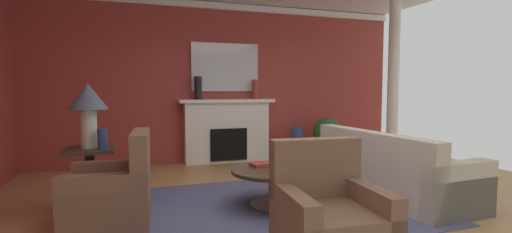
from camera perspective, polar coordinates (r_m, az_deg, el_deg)
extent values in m
plane|color=tan|center=(4.23, 4.43, -14.72)|extent=(8.82, 8.82, 0.00)
cube|color=#9E3833|center=(7.02, -5.69, 5.33)|extent=(7.39, 0.12, 3.02)
cube|color=white|center=(7.12, -5.63, 16.91)|extent=(7.39, 0.08, 0.12)
cube|color=#4C517A|center=(4.40, 2.80, -13.88)|extent=(3.48, 2.51, 0.01)
cube|color=white|center=(6.89, -4.58, -2.49)|extent=(1.60, 0.25, 1.13)
cube|color=black|center=(6.90, -4.53, -4.30)|extent=(0.70, 0.26, 0.60)
cube|color=white|center=(6.82, -4.55, 2.47)|extent=(1.80, 0.35, 0.06)
cube|color=silver|center=(6.97, -4.87, 7.72)|extent=(1.29, 0.04, 0.91)
cube|color=beige|center=(5.07, 20.81, -9.12)|extent=(1.01, 2.15, 0.45)
cube|color=beige|center=(4.76, 17.83, -4.69)|extent=(0.31, 2.11, 0.40)
cube|color=beige|center=(4.42, 29.32, -10.22)|extent=(0.91, 0.25, 0.62)
cube|color=beige|center=(5.77, 14.41, -6.51)|extent=(0.91, 0.25, 0.62)
cube|color=brown|center=(4.05, -22.19, -12.63)|extent=(0.85, 0.85, 0.44)
cube|color=brown|center=(3.91, -17.70, -5.96)|extent=(0.22, 0.81, 0.51)
cube|color=brown|center=(4.34, -21.64, -10.37)|extent=(0.81, 0.20, 0.60)
cube|color=brown|center=(3.71, -22.91, -12.91)|extent=(0.81, 0.20, 0.60)
cube|color=brown|center=(3.23, 9.33, -7.92)|extent=(0.81, 0.21, 0.51)
cube|color=brown|center=(2.94, 5.75, -17.18)|extent=(0.19, 0.81, 0.60)
cube|color=brown|center=(3.22, 17.24, -15.42)|extent=(0.19, 0.81, 0.60)
cylinder|color=#3D2D1E|center=(4.28, 2.82, -8.48)|extent=(1.00, 1.00, 0.04)
cylinder|color=#3D2D1E|center=(4.34, 2.81, -11.39)|extent=(0.12, 0.12, 0.41)
cylinder|color=#3D2D1E|center=(4.39, 2.80, -13.77)|extent=(0.56, 0.56, 0.03)
cube|color=#3D2D1E|center=(4.62, -24.74, -4.77)|extent=(0.56, 0.56, 0.04)
cube|color=#3D2D1E|center=(4.69, -24.60, -9.00)|extent=(0.10, 0.10, 0.66)
cube|color=#3D2D1E|center=(4.77, -24.48, -12.64)|extent=(0.45, 0.45, 0.04)
cylinder|color=beige|center=(4.59, -24.83, -1.75)|extent=(0.18, 0.18, 0.45)
cone|color=#4C566B|center=(4.57, -24.98, 2.93)|extent=(0.44, 0.44, 0.30)
cylinder|color=#9E3328|center=(6.94, -0.09, 4.30)|extent=(0.13, 0.13, 0.37)
cylinder|color=navy|center=(7.07, 6.45, -4.33)|extent=(0.24, 0.24, 0.64)
cylinder|color=black|center=(6.68, -9.11, 4.45)|extent=(0.14, 0.14, 0.42)
cylinder|color=navy|center=(4.47, -23.04, -3.25)|extent=(0.11, 0.11, 0.23)
cube|color=maroon|center=(4.40, 0.83, -7.59)|extent=(0.28, 0.23, 0.04)
cylinder|color=#A8754C|center=(7.28, 11.11, -5.51)|extent=(0.32, 0.32, 0.30)
sphere|color=#28602D|center=(7.22, 11.16, -2.37)|extent=(0.56, 0.56, 0.56)
cylinder|color=white|center=(7.11, 20.80, 5.06)|extent=(0.20, 0.20, 3.02)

